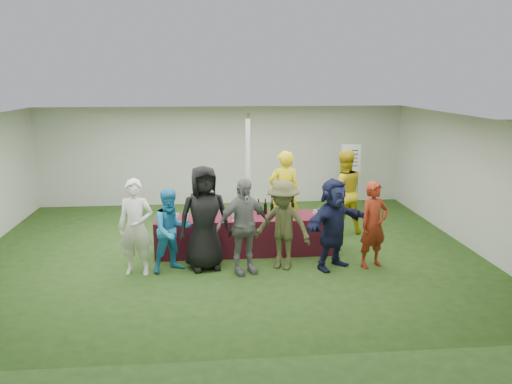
{
  "coord_description": "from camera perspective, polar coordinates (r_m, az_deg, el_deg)",
  "views": [
    {
      "loc": [
        -0.32,
        -9.65,
        3.48
      ],
      "look_at": [
        0.56,
        -0.06,
        1.25
      ],
      "focal_mm": 35.0,
      "sensor_mm": 36.0,
      "label": 1
    }
  ],
  "objects": [
    {
      "name": "customer_5",
      "position": [
        9.26,
        8.83,
        -3.61
      ],
      "size": [
        1.59,
        1.29,
        1.7
      ],
      "primitive_type": "imported",
      "rotation": [
        0.0,
        0.0,
        0.59
      ],
      "color": "#181C3D",
      "rests_on": "ground"
    },
    {
      "name": "tent",
      "position": [
        11.09,
        -0.92,
        1.97
      ],
      "size": [
        10.0,
        10.0,
        10.0
      ],
      "color": "white",
      "rests_on": "ground"
    },
    {
      "name": "customer_3",
      "position": [
        8.92,
        -1.47,
        -3.93
      ],
      "size": [
        1.12,
        0.78,
        1.76
      ],
      "primitive_type": "imported",
      "rotation": [
        0.0,
        0.0,
        0.38
      ],
      "color": "slate",
      "rests_on": "ground"
    },
    {
      "name": "customer_1",
      "position": [
        9.17,
        -9.61,
        -4.34
      ],
      "size": [
        0.93,
        0.86,
        1.54
      ],
      "primitive_type": "imported",
      "rotation": [
        0.0,
        0.0,
        0.47
      ],
      "color": "#258DCD",
      "rests_on": "ground"
    },
    {
      "name": "staff_back",
      "position": [
        11.36,
        9.91,
        0.0
      ],
      "size": [
        1.0,
        0.81,
        1.91
      ],
      "primitive_type": "imported",
      "rotation": [
        0.0,
        0.0,
        3.24
      ],
      "color": "gold",
      "rests_on": "ground"
    },
    {
      "name": "customer_4",
      "position": [
        9.15,
        3.08,
        -3.81
      ],
      "size": [
        1.24,
        1.06,
        1.66
      ],
      "primitive_type": "imported",
      "rotation": [
        0.0,
        0.0,
        -0.5
      ],
      "color": "#474927",
      "rests_on": "ground"
    },
    {
      "name": "wine_bottles",
      "position": [
        10.15,
        2.29,
        -1.86
      ],
      "size": [
        0.78,
        0.12,
        0.32
      ],
      "color": "black",
      "rests_on": "serving_table"
    },
    {
      "name": "water_bottle",
      "position": [
        10.04,
        -1.22,
        -2.12
      ],
      "size": [
        0.07,
        0.07,
        0.23
      ],
      "color": "silver",
      "rests_on": "serving_table"
    },
    {
      "name": "customer_0",
      "position": [
        9.12,
        -13.56,
        -3.95
      ],
      "size": [
        0.69,
        0.51,
        1.74
      ],
      "primitive_type": "imported",
      "rotation": [
        0.0,
        0.0,
        -0.15
      ],
      "color": "white",
      "rests_on": "ground"
    },
    {
      "name": "customer_2",
      "position": [
        9.14,
        -5.92,
        -2.97
      ],
      "size": [
        1.06,
        0.81,
        1.94
      ],
      "primitive_type": "imported",
      "rotation": [
        0.0,
        0.0,
        0.23
      ],
      "color": "black",
      "rests_on": "ground"
    },
    {
      "name": "staff_pourer",
      "position": [
        10.99,
        3.2,
        -0.22
      ],
      "size": [
        0.76,
        0.56,
        1.92
      ],
      "primitive_type": "imported",
      "rotation": [
        0.0,
        0.0,
        3.29
      ],
      "color": "yellow",
      "rests_on": "ground"
    },
    {
      "name": "dump_bucket",
      "position": [
        9.98,
        7.72,
        -2.42
      ],
      "size": [
        0.23,
        0.23,
        0.18
      ],
      "primitive_type": "cylinder",
      "color": "slate",
      "rests_on": "serving_table"
    },
    {
      "name": "wine_glasses",
      "position": [
        9.7,
        -3.46,
        -2.64
      ],
      "size": [
        2.75,
        0.15,
        0.16
      ],
      "color": "silver",
      "rests_on": "serving_table"
    },
    {
      "name": "bar_towel",
      "position": [
        10.25,
        7.31,
        -2.43
      ],
      "size": [
        0.25,
        0.18,
        0.03
      ],
      "primitive_type": "cube",
      "color": "white",
      "rests_on": "serving_table"
    },
    {
      "name": "customer_6",
      "position": [
        9.48,
        13.28,
        -3.67
      ],
      "size": [
        0.69,
        0.57,
        1.62
      ],
      "primitive_type": "imported",
      "rotation": [
        0.0,
        0.0,
        0.36
      ],
      "color": "maroon",
      "rests_on": "ground"
    },
    {
      "name": "ground",
      "position": [
        10.26,
        -3.19,
        -6.8
      ],
      "size": [
        60.0,
        60.0,
        0.0
      ],
      "primitive_type": "plane",
      "color": "#284719",
      "rests_on": "ground"
    },
    {
      "name": "wine_list_sign",
      "position": [
        13.02,
        10.78,
        3.25
      ],
      "size": [
        0.5,
        0.03,
        1.8
      ],
      "color": "slate",
      "rests_on": "ground"
    },
    {
      "name": "serving_table",
      "position": [
        10.1,
        -1.13,
        -4.87
      ],
      "size": [
        3.6,
        0.8,
        0.75
      ],
      "primitive_type": "cube",
      "color": "#551422",
      "rests_on": "ground"
    }
  ]
}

